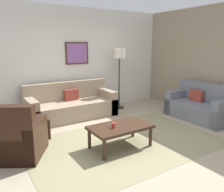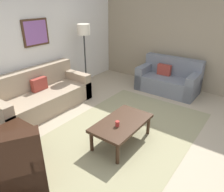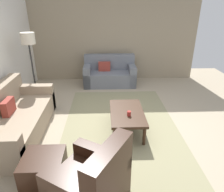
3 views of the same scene
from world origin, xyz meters
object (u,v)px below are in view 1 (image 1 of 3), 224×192
object	(u,v)px
couch_main	(70,105)
framed_artwork	(77,53)
cup	(114,125)
coffee_table	(120,128)
couch_loveseat	(201,107)
lamp_standing	(119,60)
ottoman	(32,128)
armchair_leather	(15,141)

from	to	relation	value
couch_main	framed_artwork	bearing A→B (deg)	44.84
cup	coffee_table	bearing A→B (deg)	6.68
couch_loveseat	lamp_standing	distance (m)	2.50
ottoman	couch_loveseat	bearing A→B (deg)	-14.85
cup	lamp_standing	distance (m)	2.88
coffee_table	lamp_standing	world-z (taller)	lamp_standing
couch_loveseat	armchair_leather	xyz separation A→B (m)	(-4.30, 0.32, 0.00)
couch_loveseat	ottoman	size ratio (longest dim) A/B	2.77
armchair_leather	framed_artwork	distance (m)	3.16
couch_loveseat	lamp_standing	bearing A→B (deg)	121.79
couch_loveseat	coffee_table	distance (m)	2.66
couch_main	framed_artwork	distance (m)	1.43
lamp_standing	armchair_leather	bearing A→B (deg)	-153.00
couch_loveseat	coffee_table	world-z (taller)	couch_loveseat
ottoman	framed_artwork	bearing A→B (deg)	39.53
lamp_standing	couch_main	bearing A→B (deg)	179.23
ottoman	lamp_standing	bearing A→B (deg)	18.12
couch_main	framed_artwork	world-z (taller)	framed_artwork
lamp_standing	framed_artwork	world-z (taller)	framed_artwork
couch_loveseat	coffee_table	bearing A→B (deg)	-174.31
ottoman	cup	xyz separation A→B (m)	(1.08, -1.31, 0.26)
cup	framed_artwork	world-z (taller)	framed_artwork
coffee_table	cup	xyz separation A→B (m)	(-0.16, -0.02, 0.10)
couch_main	cup	size ratio (longest dim) A/B	24.56
couch_loveseat	cup	xyz separation A→B (m)	(-2.80, -0.28, 0.15)
ottoman	framed_artwork	world-z (taller)	framed_artwork
armchair_leather	ottoman	world-z (taller)	armchair_leather
couch_main	couch_loveseat	xyz separation A→B (m)	(2.69, -1.93, 0.01)
armchair_leather	lamp_standing	world-z (taller)	lamp_standing
armchair_leather	framed_artwork	bearing A→B (deg)	44.99
couch_main	framed_artwork	xyz separation A→B (m)	(0.43, 0.43, 1.30)
couch_main	lamp_standing	xyz separation A→B (m)	(1.51, -0.02, 1.11)
armchair_leather	lamp_standing	xyz separation A→B (m)	(3.12, 1.59, 1.10)
couch_main	ottoman	size ratio (longest dim) A/B	3.95
coffee_table	cup	distance (m)	0.18
couch_main	couch_loveseat	size ratio (longest dim) A/B	1.43
armchair_leather	lamp_standing	size ratio (longest dim) A/B	0.64
coffee_table	armchair_leather	bearing A→B (deg)	160.69
couch_main	lamp_standing	world-z (taller)	lamp_standing
lamp_standing	framed_artwork	xyz separation A→B (m)	(-1.08, 0.45, 0.18)
lamp_standing	ottoman	bearing A→B (deg)	-161.88
armchair_leather	ottoman	size ratio (longest dim) A/B	1.96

